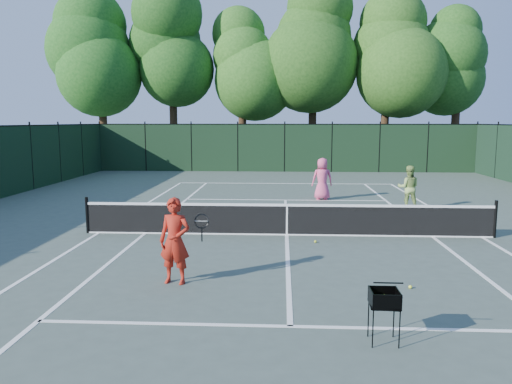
{
  "coord_description": "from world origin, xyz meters",
  "views": [
    {
      "loc": [
        -0.15,
        -13.97,
        3.25
      ],
      "look_at": [
        -0.94,
        1.0,
        1.1
      ],
      "focal_mm": 35.0,
      "sensor_mm": 36.0,
      "label": 1
    }
  ],
  "objects_px": {
    "player_pink": "(322,179)",
    "player_green": "(409,188)",
    "ball_hopper": "(384,299)",
    "coach": "(175,241)",
    "loose_ball_near_cart": "(410,287)",
    "loose_ball_midcourt": "(315,241)"
  },
  "relations": [
    {
      "from": "coach",
      "to": "loose_ball_near_cart",
      "type": "distance_m",
      "value": 4.72
    },
    {
      "from": "ball_hopper",
      "to": "loose_ball_midcourt",
      "type": "height_order",
      "value": "ball_hopper"
    },
    {
      "from": "player_pink",
      "to": "player_green",
      "type": "distance_m",
      "value": 3.69
    },
    {
      "from": "player_green",
      "to": "loose_ball_midcourt",
      "type": "xyz_separation_m",
      "value": [
        -3.73,
        -5.27,
        -0.78
      ]
    },
    {
      "from": "player_pink",
      "to": "ball_hopper",
      "type": "distance_m",
      "value": 13.49
    },
    {
      "from": "coach",
      "to": "ball_hopper",
      "type": "bearing_deg",
      "value": -25.32
    },
    {
      "from": "loose_ball_near_cart",
      "to": "loose_ball_midcourt",
      "type": "xyz_separation_m",
      "value": [
        -1.61,
        3.61,
        0.0
      ]
    },
    {
      "from": "coach",
      "to": "player_green",
      "type": "height_order",
      "value": "coach"
    },
    {
      "from": "player_green",
      "to": "loose_ball_midcourt",
      "type": "bearing_deg",
      "value": 63.11
    },
    {
      "from": "player_pink",
      "to": "loose_ball_near_cart",
      "type": "height_order",
      "value": "player_pink"
    },
    {
      "from": "coach",
      "to": "loose_ball_midcourt",
      "type": "xyz_separation_m",
      "value": [
        3.04,
        3.51,
        -0.84
      ]
    },
    {
      "from": "coach",
      "to": "loose_ball_near_cart",
      "type": "height_order",
      "value": "coach"
    },
    {
      "from": "ball_hopper",
      "to": "player_pink",
      "type": "bearing_deg",
      "value": 94.86
    },
    {
      "from": "loose_ball_midcourt",
      "to": "ball_hopper",
      "type": "bearing_deg",
      "value": -84.34
    },
    {
      "from": "ball_hopper",
      "to": "loose_ball_midcourt",
      "type": "bearing_deg",
      "value": 101.17
    },
    {
      "from": "coach",
      "to": "player_pink",
      "type": "height_order",
      "value": "coach"
    },
    {
      "from": "coach",
      "to": "player_green",
      "type": "xyz_separation_m",
      "value": [
        6.77,
        8.78,
        -0.06
      ]
    },
    {
      "from": "player_pink",
      "to": "ball_hopper",
      "type": "xyz_separation_m",
      "value": [
        -0.15,
        -13.49,
        -0.2
      ]
    },
    {
      "from": "player_green",
      "to": "coach",
      "type": "bearing_deg",
      "value": 60.79
    },
    {
      "from": "player_pink",
      "to": "player_green",
      "type": "height_order",
      "value": "player_pink"
    },
    {
      "from": "coach",
      "to": "ball_hopper",
      "type": "relative_size",
      "value": 2.17
    },
    {
      "from": "coach",
      "to": "loose_ball_near_cart",
      "type": "xyz_separation_m",
      "value": [
        4.65,
        -0.1,
        -0.84
      ]
    }
  ]
}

